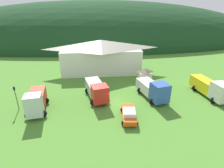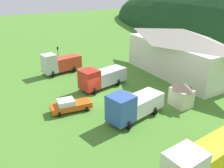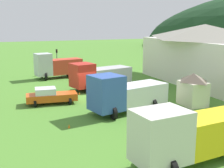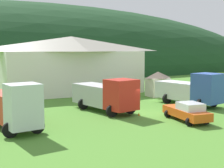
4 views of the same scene
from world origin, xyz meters
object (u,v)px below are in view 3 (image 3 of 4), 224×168
flatbed_truck_yellow (192,133)px  traffic_cone_near_pickup (79,95)px  depot_building (203,53)px  play_shed_cream (193,89)px  crane_truck_red (98,75)px  traffic_light_west (57,59)px  traffic_cone_mid_row (69,128)px  tow_truck_silver (56,66)px  box_truck_blue (124,93)px  service_pickup_orange (50,96)px

flatbed_truck_yellow → traffic_cone_near_pickup: flatbed_truck_yellow is taller
traffic_cone_near_pickup → depot_building: bearing=91.6°
play_shed_cream → flatbed_truck_yellow: (9.96, -7.62, 0.13)m
depot_building → crane_truck_red: depot_building is taller
crane_truck_red → traffic_light_west: (-12.39, -2.53, 0.73)m
traffic_cone_mid_row → crane_truck_red: bearing=151.0°
depot_building → traffic_cone_mid_row: depot_building is taller
play_shed_cream → traffic_cone_mid_row: (1.75, -12.93, -1.66)m
play_shed_cream → tow_truck_silver: (-19.51, -9.58, 0.18)m
depot_building → box_truck_blue: 17.75m
crane_truck_red → flatbed_truck_yellow: flatbed_truck_yellow is taller
box_truck_blue → flatbed_truck_yellow: bearing=75.1°
play_shed_cream → service_pickup_orange: bearing=-114.0°
traffic_cone_near_pickup → traffic_cone_mid_row: (10.09, -3.68, 0.00)m
flatbed_truck_yellow → traffic_light_west: bearing=-93.5°
box_truck_blue → traffic_cone_mid_row: size_ratio=12.26×
tow_truck_silver → box_truck_blue: 19.22m
flatbed_truck_yellow → box_truck_blue: bearing=-97.6°
tow_truck_silver → traffic_cone_near_pickup: bearing=83.2°
traffic_cone_mid_row → box_truck_blue: bearing=111.0°
tow_truck_silver → traffic_light_west: 3.30m
play_shed_cream → traffic_cone_near_pickup: play_shed_cream is taller
service_pickup_orange → traffic_cone_mid_row: 7.58m
box_truck_blue → traffic_cone_mid_row: bearing=8.1°
depot_building → traffic_cone_mid_row: (10.58, -21.15, -4.04)m
play_shed_cream → flatbed_truck_yellow: flatbed_truck_yellow is taller
tow_truck_silver → service_pickup_orange: bearing=67.6°
tow_truck_silver → crane_truck_red: 9.82m
play_shed_cream → service_pickup_orange: play_shed_cream is taller
box_truck_blue → service_pickup_orange: box_truck_blue is taller
play_shed_cream → traffic_cone_mid_row: bearing=-82.3°
tow_truck_silver → box_truck_blue: tow_truck_silver is taller
depot_building → traffic_light_west: size_ratio=5.09×
crane_truck_red → play_shed_cream: bearing=108.6°
traffic_light_west → traffic_cone_mid_row: (24.40, -4.14, -2.44)m
service_pickup_orange → traffic_cone_near_pickup: (-2.55, 3.73, -0.83)m
box_truck_blue → service_pickup_orange: 7.90m
traffic_light_west → service_pickup_orange: bearing=-13.9°
service_pickup_orange → traffic_light_west: size_ratio=1.31×
play_shed_cream → crane_truck_red: size_ratio=0.40×
tow_truck_silver → traffic_cone_mid_row: size_ratio=10.88×
flatbed_truck_yellow → traffic_cone_near_pickup: (-18.30, -1.63, -1.79)m
tow_truck_silver → traffic_cone_mid_row: 21.60m
crane_truck_red → flatbed_truck_yellow: (20.23, -1.36, 0.08)m
service_pickup_orange → traffic_cone_mid_row: bearing=96.5°
traffic_light_west → traffic_cone_near_pickup: bearing=-1.8°
box_truck_blue → traffic_light_west: traffic_light_west is taller
play_shed_cream → crane_truck_red: (-10.27, -6.27, 0.05)m
box_truck_blue → crane_truck_red: bearing=-108.6°
service_pickup_orange → traffic_cone_mid_row: size_ratio=8.01×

